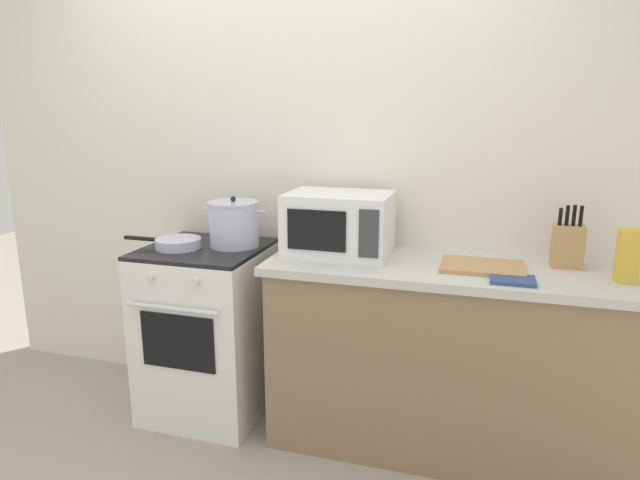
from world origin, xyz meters
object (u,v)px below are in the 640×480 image
Objects in this scene: frying_pan at (177,243)px; microwave at (339,223)px; cutting_board at (482,267)px; stock_pot at (234,224)px; knife_block at (567,245)px; pasta_box at (628,256)px; oven_mitt at (513,280)px; stove at (208,330)px.

frying_pan is 0.84m from microwave.
cutting_board is (0.68, -0.08, -0.14)m from microwave.
knife_block reaches higher than stock_pot.
pasta_box reaches higher than oven_mitt.
frying_pan is at bearing -170.67° from microwave.
pasta_box is at bearing -3.09° from stock_pot.
frying_pan is 2.40× the size of oven_mitt.
knife_block is at bearing 140.31° from pasta_box.
microwave is (0.56, 0.01, 0.03)m from stock_pot.
cutting_board is 0.20m from oven_mitt.
microwave reaches higher than pasta_box.
cutting_board is at bearing -6.53° from microwave.
pasta_box is at bearing -0.85° from stove.
stove is 2.13× the size of frying_pan.
knife_block is 0.27m from pasta_box.
knife_block is at bearing 4.63° from stove.
knife_block is at bearing 21.27° from cutting_board.
oven_mitt is at bearing -16.48° from microwave.
cutting_board is at bearing 0.05° from stove.
cutting_board is 1.27× the size of knife_block.
cutting_board is 1.64× the size of pasta_box.
frying_pan is (-0.12, -0.06, 0.48)m from stove.
microwave is at bearing 175.05° from pasta_box.
pasta_box reaches higher than frying_pan.
cutting_board is 0.40m from knife_block.
stock_pot is 1.24m from cutting_board.
stove is 2.03m from pasta_box.
stove is at bearing 173.97° from oven_mitt.
pasta_box is 1.22× the size of oven_mitt.
frying_pan is 1.87m from knife_block.
pasta_box is (1.80, -0.10, -0.01)m from stock_pot.
stock_pot reaches higher than cutting_board.
stock_pot is at bearing -178.89° from microwave.
stock_pot is 0.80× the size of frying_pan.
stock_pot is 0.31m from frying_pan.
microwave is at bearing 9.33° from frying_pan.
frying_pan is at bearing -177.83° from cutting_board.
stock_pot is at bearing -177.39° from knife_block.
stove is 0.60m from stock_pot.
frying_pan is at bearing -179.26° from pasta_box.
knife_block is (1.60, 0.07, -0.02)m from stock_pot.
knife_block reaches higher than pasta_box.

